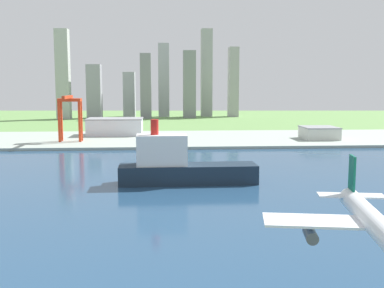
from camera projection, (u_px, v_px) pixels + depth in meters
name	position (u px, v px, depth m)	size (l,w,h in m)	color
ground_plane	(195.00, 178.00, 270.93)	(2400.00, 2400.00, 0.00)	#638F4D
water_bay	(204.00, 204.00, 211.52)	(840.00, 360.00, 0.15)	navy
industrial_pier	(181.00, 139.00, 458.90)	(840.00, 140.00, 2.50)	#98A79B
airplane_landing	(374.00, 224.00, 89.25)	(42.78, 46.71, 14.62)	silver
cargo_ship	(179.00, 166.00, 254.15)	(75.54, 19.35, 35.23)	#192838
port_crane_red	(70.00, 109.00, 422.18)	(20.54, 37.56, 42.08)	red
warehouse_main	(115.00, 127.00, 481.60)	(56.93, 35.25, 17.51)	silver
warehouse_annex	(319.00, 133.00, 446.46)	(32.25, 33.33, 11.83)	silver
distant_skyline	(155.00, 82.00, 779.61)	(298.61, 75.01, 149.89)	#A5A6A6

